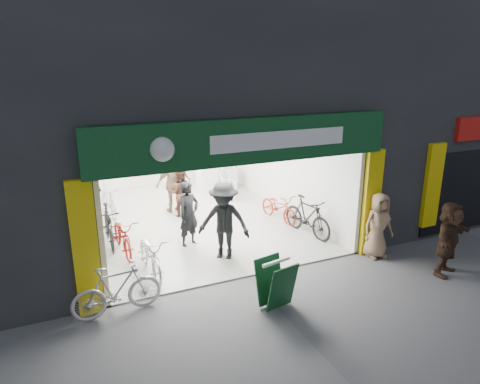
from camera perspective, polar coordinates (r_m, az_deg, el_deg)
ground at (r=9.57m, az=0.96°, el=-11.32°), size 60.00×60.00×0.00m
building at (r=13.40m, az=-4.67°, el=15.95°), size 17.00×10.27×8.00m
bike_left_front at (r=9.71m, az=-11.84°, el=-8.19°), size 0.66×1.79×0.93m
bike_left_midfront at (r=11.39m, az=-17.11°, el=-4.43°), size 0.53×1.76×1.05m
bike_left_midback at (r=10.93m, az=-15.39°, el=-5.57°), size 0.70×1.78×0.92m
bike_left_back at (r=13.61m, az=-17.10°, el=-1.20°), size 0.64×1.61×0.94m
bike_right_front at (r=11.69m, az=8.97°, el=-3.26°), size 0.77×1.85×1.08m
bike_right_mid at (r=12.69m, az=5.18°, el=-2.01°), size 0.77×1.69×0.86m
bike_right_back at (r=14.95m, az=-2.11°, el=1.67°), size 0.67×2.02×1.20m
parked_bike at (r=8.40m, az=-16.10°, el=-12.44°), size 1.71×0.61×1.01m
customer_a at (r=10.86m, az=-6.85°, el=-3.01°), size 0.74×0.63×1.70m
customer_b at (r=13.00m, az=-7.98°, el=-0.11°), size 0.88×0.77×1.52m
customer_c at (r=10.04m, az=-2.16°, el=-3.93°), size 1.41×1.31×1.91m
customer_d at (r=13.34m, az=-8.81°, el=1.12°), size 1.14×0.55×1.89m
pedestrian_near at (r=10.73m, az=17.92°, el=-4.26°), size 0.81×0.55×1.61m
pedestrian_far at (r=10.43m, az=26.05°, el=-5.61°), size 1.62×1.09×1.68m
sandwich_board at (r=8.33m, az=4.78°, el=-11.93°), size 0.72×0.73×0.94m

